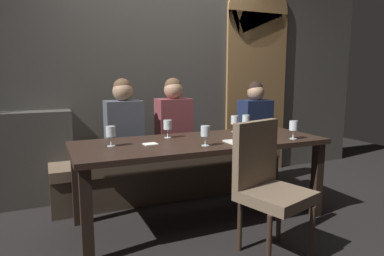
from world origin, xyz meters
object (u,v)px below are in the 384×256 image
Objects in this scene: diner_bearded at (174,119)px; fork_on_table at (251,141)px; chair_near_side at (267,180)px; dining_table at (201,150)px; wine_glass_near_left at (111,132)px; wine_glass_far_left at (168,126)px; wine_glass_center_front at (294,126)px; diner_far_end at (255,116)px; wine_glass_end_right at (235,121)px; wine_glass_far_right at (246,120)px; diner_redhead at (124,122)px; wine_glass_near_right at (205,132)px; banquette_bench at (173,175)px; dessert_plate at (238,141)px.

diner_bearded is 4.88× the size of fork_on_table.
dining_table is at bearing 104.79° from chair_near_side.
wine_glass_near_left is 0.57m from wine_glass_far_left.
diner_bearded is 5.06× the size of wine_glass_center_front.
diner_far_end is 1.13m from fork_on_table.
wine_glass_end_right is 0.96× the size of fork_on_table.
diner_far_end is (0.86, 1.43, 0.26)m from chair_near_side.
wine_glass_center_front is 1.00× the size of wine_glass_far_left.
chair_near_side is 5.98× the size of wine_glass_far_right.
fork_on_table reaches higher than dining_table.
fork_on_table is at bearing -13.05° from wine_glass_near_left.
diner_far_end is at bearing 0.85° from diner_redhead.
wine_glass_near_right is at bearing 176.68° from wine_glass_center_front.
banquette_bench is 0.82m from wine_glass_far_left.
wine_glass_near_right is (-0.08, -0.94, 0.01)m from diner_bearded.
diner_bearded is at bearing 97.09° from chair_near_side.
wine_glass_center_front and wine_glass_far_right have the same top height.
chair_near_side is at bearing -82.91° from diner_bearded.
diner_bearded is at bearing 63.56° from wine_glass_far_left.
dessert_plate is (0.78, -0.90, -0.09)m from diner_redhead.
dining_table is 0.45m from fork_on_table.
dessert_plate is (0.24, -0.92, -0.09)m from diner_bearded.
wine_glass_far_right and wine_glass_far_left have the same top height.
wine_glass_far_right is at bearing -132.98° from diner_far_end.
dessert_plate is at bearing -14.82° from wine_glass_near_left.
wine_glass_far_right is (0.45, 1.00, 0.29)m from chair_near_side.
fork_on_table is (0.39, -0.21, 0.09)m from dining_table.
wine_glass_near_right is at bearing -179.35° from fork_on_table.
diner_redhead is at bearing 133.82° from fork_on_table.
diner_bearded reaches higher than wine_glass_center_front.
wine_glass_near_left is at bearing -163.18° from wine_glass_far_left.
wine_glass_center_front is 1.00× the size of wine_glass_near_right.
wine_glass_far_right is 0.96× the size of fork_on_table.
wine_glass_far_left is (-1.28, -0.49, 0.03)m from diner_far_end.
wine_glass_far_left is (-0.73, -0.04, -0.00)m from wine_glass_end_right.
diner_redhead is at bearing 122.88° from wine_glass_far_left.
diner_redhead reaches higher than wine_glass_end_right.
banquette_bench is 0.61m from diner_bearded.
wine_glass_near_right is 1.00× the size of wine_glass_far_right.
diner_redhead is at bearing 127.56° from dining_table.
diner_bearded is (0.01, 0.01, 0.61)m from banquette_bench.
banquette_bench is 0.91m from wine_glass_end_right.
wine_glass_far_left is at bearing -57.12° from diner_redhead.
diner_bearded is at bearing 137.83° from wine_glass_end_right.
chair_near_side reaches higher than wine_glass_far_left.
wine_glass_far_left reaches higher than dessert_plate.
wine_glass_center_front is 0.86m from wine_glass_near_right.
diner_bearded is 1.26m from wine_glass_center_front.
wine_glass_near_right is 1.00× the size of wine_glass_far_left.
wine_glass_far_left is (-0.24, -0.49, 0.01)m from diner_bearded.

